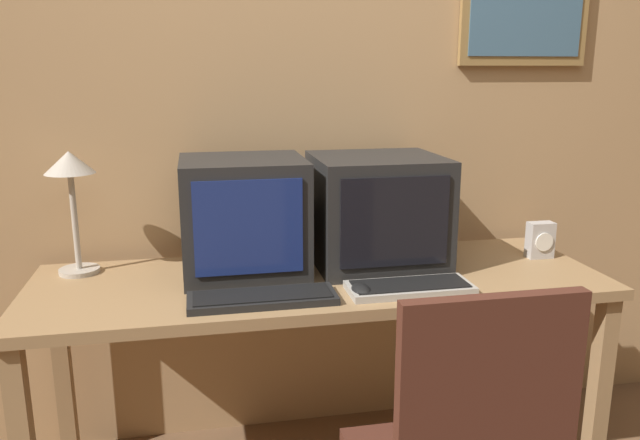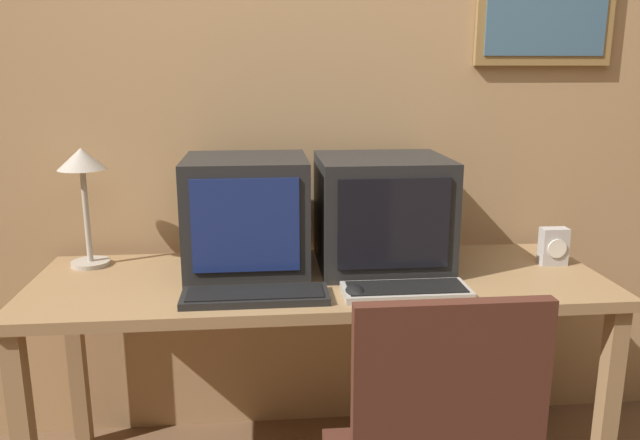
{
  "view_description": "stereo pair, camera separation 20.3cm",
  "coord_description": "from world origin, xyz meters",
  "px_view_note": "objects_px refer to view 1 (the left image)",
  "views": [
    {
      "loc": [
        -0.39,
        -0.96,
        1.43
      ],
      "look_at": [
        0.0,
        0.97,
        0.95
      ],
      "focal_mm": 35.0,
      "sensor_mm": 36.0,
      "label": 1
    },
    {
      "loc": [
        -0.19,
        -0.99,
        1.43
      ],
      "look_at": [
        0.0,
        0.97,
        0.95
      ],
      "focal_mm": 35.0,
      "sensor_mm": 36.0,
      "label": 2
    }
  ],
  "objects_px": {
    "monitor_left": "(244,216)",
    "mouse_near_keyboard": "(361,291)",
    "keyboard_side": "(410,287)",
    "desk_lamp": "(71,179)",
    "monitor_right": "(377,211)",
    "keyboard_main": "(262,298)",
    "desk_clock": "(540,240)"
  },
  "relations": [
    {
      "from": "keyboard_main",
      "to": "desk_clock",
      "type": "height_order",
      "value": "desk_clock"
    },
    {
      "from": "monitor_left",
      "to": "keyboard_side",
      "type": "height_order",
      "value": "monitor_left"
    },
    {
      "from": "mouse_near_keyboard",
      "to": "desk_lamp",
      "type": "height_order",
      "value": "desk_lamp"
    },
    {
      "from": "mouse_near_keyboard",
      "to": "desk_clock",
      "type": "distance_m",
      "value": 0.79
    },
    {
      "from": "keyboard_side",
      "to": "desk_lamp",
      "type": "bearing_deg",
      "value": 159.28
    },
    {
      "from": "monitor_left",
      "to": "monitor_right",
      "type": "height_order",
      "value": "monitor_left"
    },
    {
      "from": "monitor_right",
      "to": "mouse_near_keyboard",
      "type": "bearing_deg",
      "value": -113.77
    },
    {
      "from": "keyboard_main",
      "to": "keyboard_side",
      "type": "distance_m",
      "value": 0.46
    },
    {
      "from": "monitor_left",
      "to": "keyboard_main",
      "type": "xyz_separation_m",
      "value": [
        0.03,
        -0.3,
        -0.18
      ]
    },
    {
      "from": "monitor_right",
      "to": "desk_clock",
      "type": "height_order",
      "value": "monitor_right"
    },
    {
      "from": "monitor_right",
      "to": "desk_lamp",
      "type": "relative_size",
      "value": 1.05
    },
    {
      "from": "monitor_left",
      "to": "mouse_near_keyboard",
      "type": "bearing_deg",
      "value": -43.44
    },
    {
      "from": "monitor_left",
      "to": "mouse_near_keyboard",
      "type": "relative_size",
      "value": 4.06
    },
    {
      "from": "desk_clock",
      "to": "monitor_right",
      "type": "bearing_deg",
      "value": 175.07
    },
    {
      "from": "mouse_near_keyboard",
      "to": "desk_clock",
      "type": "xyz_separation_m",
      "value": [
        0.75,
        0.26,
        0.05
      ]
    },
    {
      "from": "monitor_left",
      "to": "keyboard_main",
      "type": "bearing_deg",
      "value": -85.03
    },
    {
      "from": "desk_clock",
      "to": "desk_lamp",
      "type": "height_order",
      "value": "desk_lamp"
    },
    {
      "from": "monitor_left",
      "to": "keyboard_main",
      "type": "relative_size",
      "value": 0.92
    },
    {
      "from": "monitor_left",
      "to": "keyboard_side",
      "type": "distance_m",
      "value": 0.6
    },
    {
      "from": "keyboard_main",
      "to": "desk_lamp",
      "type": "relative_size",
      "value": 1.06
    },
    {
      "from": "monitor_right",
      "to": "mouse_near_keyboard",
      "type": "distance_m",
      "value": 0.38
    },
    {
      "from": "monitor_left",
      "to": "monitor_right",
      "type": "bearing_deg",
      "value": 0.66
    },
    {
      "from": "keyboard_main",
      "to": "desk_lamp",
      "type": "height_order",
      "value": "desk_lamp"
    },
    {
      "from": "keyboard_side",
      "to": "desk_lamp",
      "type": "xyz_separation_m",
      "value": [
        -1.04,
        0.39,
        0.31
      ]
    },
    {
      "from": "monitor_right",
      "to": "desk_clock",
      "type": "xyz_separation_m",
      "value": [
        0.61,
        -0.05,
        -0.13
      ]
    },
    {
      "from": "keyboard_main",
      "to": "desk_clock",
      "type": "bearing_deg",
      "value": 13.4
    },
    {
      "from": "monitor_left",
      "to": "monitor_right",
      "type": "distance_m",
      "value": 0.46
    },
    {
      "from": "keyboard_main",
      "to": "mouse_near_keyboard",
      "type": "xyz_separation_m",
      "value": [
        0.3,
        -0.01,
        0.01
      ]
    },
    {
      "from": "monitor_left",
      "to": "keyboard_side",
      "type": "xyz_separation_m",
      "value": [
        0.49,
        -0.29,
        -0.18
      ]
    },
    {
      "from": "monitor_right",
      "to": "desk_lamp",
      "type": "height_order",
      "value": "desk_lamp"
    },
    {
      "from": "keyboard_main",
      "to": "desk_clock",
      "type": "distance_m",
      "value": 1.08
    },
    {
      "from": "monitor_left",
      "to": "keyboard_main",
      "type": "distance_m",
      "value": 0.35
    }
  ]
}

